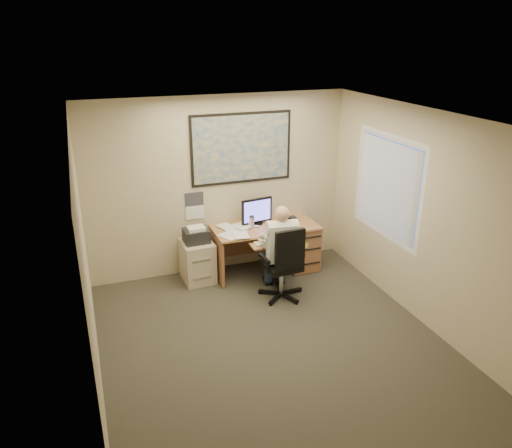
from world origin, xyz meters
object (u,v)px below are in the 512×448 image
object	(u,v)px
filing_cabinet	(197,257)
person	(281,252)
office_chair	(283,277)
desk	(284,241)

from	to	relation	value
filing_cabinet	person	bearing A→B (deg)	-43.32
filing_cabinet	office_chair	size ratio (longest dim) A/B	0.80
desk	filing_cabinet	size ratio (longest dim) A/B	1.84
desk	filing_cabinet	bearing A→B (deg)	178.61
filing_cabinet	office_chair	distance (m)	1.37
filing_cabinet	person	world-z (taller)	person
person	office_chair	bearing A→B (deg)	-84.76
desk	person	size ratio (longest dim) A/B	1.19
office_chair	person	xyz separation A→B (m)	(0.00, 0.08, 0.35)
filing_cabinet	desk	bearing A→B (deg)	-3.88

